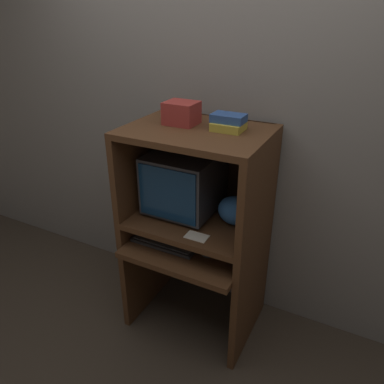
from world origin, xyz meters
TOP-DOWN VIEW (x-y plane):
  - ground_plane at (0.00, 0.00)m, footprint 12.00×12.00m
  - wall_back at (0.00, 0.66)m, footprint 6.00×0.06m
  - desk_base at (0.00, 0.26)m, footprint 0.80×0.67m
  - desk_monitor_shelf at (0.00, 0.30)m, footprint 0.80×0.60m
  - hutch_upper at (0.00, 0.33)m, footprint 0.80×0.60m
  - crt_monitor at (-0.11, 0.34)m, footprint 0.40×0.42m
  - keyboard at (-0.14, 0.14)m, footprint 0.42×0.13m
  - mouse at (0.15, 0.14)m, footprint 0.06×0.04m
  - snack_bag at (0.24, 0.33)m, footprint 0.21×0.16m
  - book_stack at (0.16, 0.36)m, footprint 0.18×0.14m
  - paper_card at (0.10, 0.09)m, footprint 0.13×0.08m
  - storage_box at (-0.12, 0.34)m, footprint 0.18×0.15m

SIDE VIEW (x-z plane):
  - ground_plane at x=0.00m, z-range 0.00..0.00m
  - desk_base at x=0.00m, z-range 0.08..0.73m
  - keyboard at x=-0.14m, z-range 0.65..0.68m
  - mouse at x=0.15m, z-range 0.66..0.68m
  - desk_monitor_shelf at x=0.00m, z-range 0.70..0.85m
  - paper_card at x=0.10m, z-range 0.81..0.82m
  - snack_bag at x=0.24m, z-range 0.81..0.99m
  - crt_monitor at x=-0.11m, z-range 0.82..1.19m
  - hutch_upper at x=0.00m, z-range 0.90..1.45m
  - wall_back at x=0.00m, z-range 0.00..2.60m
  - book_stack at x=0.16m, z-range 1.36..1.45m
  - storage_box at x=-0.12m, z-range 1.36..1.49m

